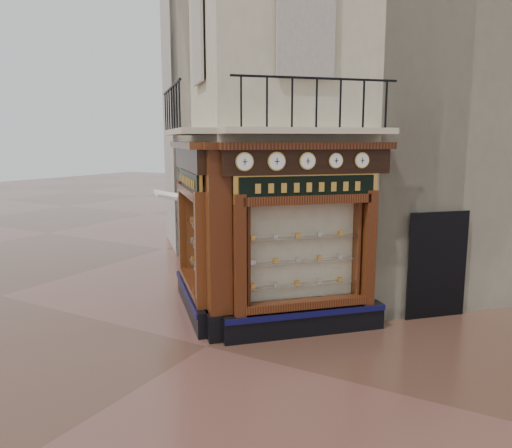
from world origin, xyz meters
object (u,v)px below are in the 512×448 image
Objects in this scene: awning at (172,280)px; clock_e at (362,160)px; signboard_left at (190,181)px; signboard_right at (308,187)px; clock_a at (244,162)px; clock_c at (307,161)px; clock_d at (336,161)px; clock_b at (276,161)px; corner_pilaster at (219,245)px.

clock_e is at bearing -146.06° from awning.
signboard_right is (2.92, 0.00, 0.00)m from signboard_left.
clock_a is 1.26m from clock_c.
clock_c is at bearing 180.00° from clock_d.
clock_a reaches higher than signboard_right.
signboard_left is (2.11, -1.85, 3.10)m from awning.
clock_d is at bearing -0.00° from clock_b.
awning is at bearing 113.69° from clock_c.
clock_d is 0.14× the size of signboard_right.
clock_d is 3.43m from signboard_left.
clock_a is 6.23m from awning.
corner_pilaster reaches higher than awning.
awning is 6.20m from signboard_right.
clock_b reaches higher than clock_a.
awning is 0.62× the size of signboard_right.
clock_e is at bearing -5.73° from signboard_right.
clock_e reaches higher than awning.
clock_b is (1.05, 0.44, 1.67)m from corner_pilaster.
corner_pilaster reaches higher than signboard_left.
clock_e is (1.72, 1.72, 0.00)m from clock_a.
clock_e is 0.15× the size of signboard_left.
clock_a is 1.43m from signboard_right.
clock_a is 0.16× the size of signboard_right.
corner_pilaster reaches higher than clock_b.
clock_a is 1.11× the size of clock_e.
clock_b is 1.19× the size of clock_d.
clock_e is at bearing 0.00° from clock_b.
clock_c is (0.45, 0.45, 0.00)m from clock_b.
clock_a is 2.36m from signboard_left.
clock_e is 7.01m from awning.
clock_c is 3.00m from signboard_left.
clock_a is 1.17× the size of clock_d.
clock_b is at bearing -162.67° from awning.
clock_b reaches higher than awning.
signboard_right is at bearing 59.65° from clock_c.
clock_c is at bearing -120.35° from signboard_right.
clock_d is (0.87, 0.87, 0.00)m from clock_b.
awning is at bearing 100.48° from clock_a.
clock_c is 0.25× the size of awning.
clock_b is at bearing -22.06° from corner_pilaster.
clock_d is (1.32, 1.32, 0.00)m from clock_a.
corner_pilaster is 2.41m from clock_c.
clock_d is at bearing -150.80° from awning.
signboard_left is (-2.51, 0.57, -0.52)m from clock_b.
clock_a is at bearing -175.24° from signboard_right.
clock_e is (0.40, 0.40, 0.00)m from clock_d.
signboard_left is (-3.78, -0.70, -0.52)m from clock_e.
clock_d is 0.22× the size of awning.
clock_a is 0.98× the size of clock_b.
clock_a is at bearing -161.28° from signboard_left.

